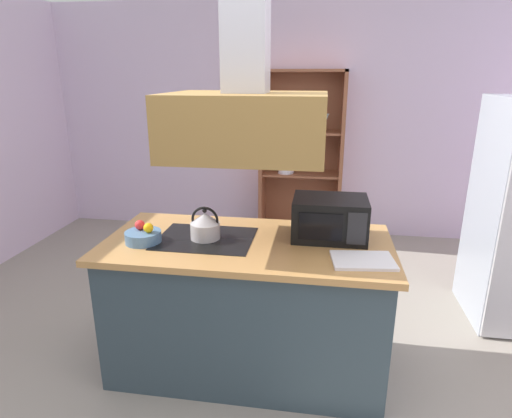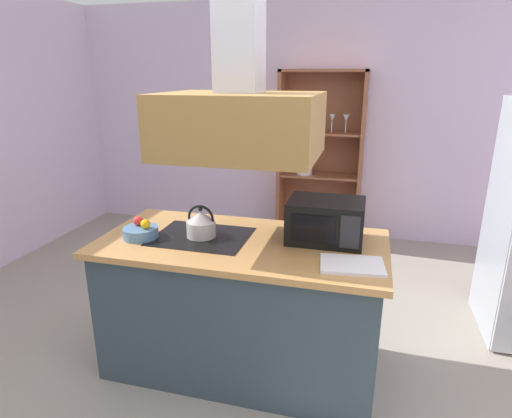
{
  "view_description": "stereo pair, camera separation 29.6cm",
  "coord_description": "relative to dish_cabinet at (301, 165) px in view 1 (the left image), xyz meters",
  "views": [
    {
      "loc": [
        0.32,
        -2.17,
        1.9
      ],
      "look_at": [
        -0.12,
        0.62,
        1.0
      ],
      "focal_mm": 30.0,
      "sensor_mm": 36.0,
      "label": 1
    },
    {
      "loc": [
        0.61,
        -2.11,
        1.9
      ],
      "look_at": [
        -0.12,
        0.62,
        1.0
      ],
      "focal_mm": 30.0,
      "sensor_mm": 36.0,
      "label": 2
    }
  ],
  "objects": [
    {
      "name": "kitchen_island",
      "position": [
        -0.19,
        -2.51,
        -0.41
      ],
      "size": [
        1.79,
        0.89,
        0.9
      ],
      "color": "#304048",
      "rests_on": "ground"
    },
    {
      "name": "microwave",
      "position": [
        0.31,
        -2.37,
        0.16
      ],
      "size": [
        0.46,
        0.35,
        0.26
      ],
      "color": "black",
      "rests_on": "kitchen_island"
    },
    {
      "name": "kettle",
      "position": [
        -0.46,
        -2.51,
        0.12
      ],
      "size": [
        0.19,
        0.19,
        0.21
      ],
      "color": "#BEB7B6",
      "rests_on": "kitchen_island"
    },
    {
      "name": "cutting_board",
      "position": [
        0.49,
        -2.72,
        0.04
      ],
      "size": [
        0.37,
        0.28,
        0.02
      ],
      "primitive_type": "cube",
      "rotation": [
        0.0,
        0.0,
        0.12
      ],
      "color": "white",
      "rests_on": "kitchen_island"
    },
    {
      "name": "range_hood",
      "position": [
        -0.19,
        -2.51,
        0.87
      ],
      "size": [
        0.9,
        0.7,
        1.27
      ],
      "color": "olive"
    },
    {
      "name": "dish_cabinet",
      "position": [
        0.0,
        0.0,
        0.0
      ],
      "size": [
        0.94,
        0.4,
        1.94
      ],
      "color": "brown",
      "rests_on": "ground"
    },
    {
      "name": "wall_back",
      "position": [
        -0.08,
        0.22,
        0.48
      ],
      "size": [
        6.0,
        0.12,
        2.7
      ],
      "primitive_type": "cube",
      "color": "silver",
      "rests_on": "ground"
    },
    {
      "name": "fruit_bowl",
      "position": [
        -0.82,
        -2.63,
        0.08
      ],
      "size": [
        0.22,
        0.22,
        0.13
      ],
      "color": "#4C7299",
      "rests_on": "kitchen_island"
    },
    {
      "name": "ground_plane",
      "position": [
        -0.08,
        -2.78,
        -0.87
      ],
      "size": [
        7.8,
        7.8,
        0.0
      ],
      "primitive_type": "plane",
      "color": "gray"
    }
  ]
}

